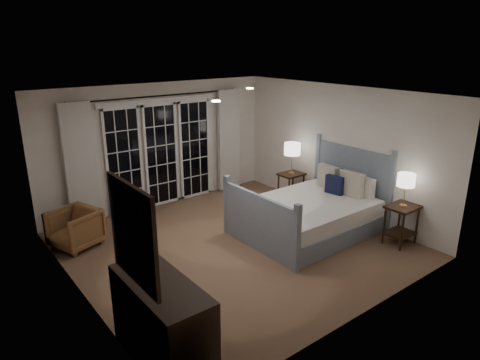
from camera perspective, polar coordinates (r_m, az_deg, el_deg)
floor at (r=7.26m, az=-0.76°, el=-8.66°), size 5.00×5.00×0.00m
ceiling at (r=6.53m, az=-0.85°, el=11.35°), size 5.00×5.00×0.00m
wall_left at (r=5.73m, az=-21.23°, el=-3.79°), size 0.02×5.00×2.50m
wall_right at (r=8.48m, az=12.84°, el=3.85°), size 0.02×5.00×2.50m
wall_back at (r=8.85m, az=-10.64°, el=4.58°), size 5.00×0.02×2.50m
wall_front at (r=5.14m, az=16.32°, el=-5.75°), size 5.00×0.02×2.50m
french_doors at (r=8.85m, az=-10.46°, el=3.52°), size 2.50×0.04×2.20m
curtain_rod at (r=8.58m, az=-10.72°, el=10.96°), size 3.50×0.03×0.03m
curtain_left at (r=8.17m, az=-20.50°, el=1.89°), size 0.55×0.10×2.25m
curtain_right at (r=9.61m, az=-1.51°, el=5.34°), size 0.55×0.10×2.25m
downlight_a at (r=7.49m, az=1.32°, el=12.12°), size 0.12×0.12×0.01m
downlight_b at (r=5.86m, az=-3.22°, el=10.46°), size 0.12×0.12×0.01m
bed at (r=7.72m, az=9.41°, el=-4.41°), size 2.37×1.71×1.39m
nightstand_left at (r=7.62m, az=20.72°, el=-4.85°), size 0.52×0.42×0.68m
nightstand_right at (r=9.01m, az=6.82°, el=-0.44°), size 0.50×0.40×0.65m
lamp_left at (r=7.40m, az=21.28°, el=-0.06°), size 0.29×0.29×0.55m
lamp_right at (r=8.80m, az=7.00°, el=4.10°), size 0.33×0.33×0.64m
armchair at (r=7.58m, az=-21.14°, el=-6.05°), size 0.91×0.89×0.65m
dresser at (r=4.76m, az=-10.32°, el=-18.19°), size 0.57×1.33×0.94m
mirror at (r=4.13m, az=-14.07°, el=-7.01°), size 0.05×0.85×1.00m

